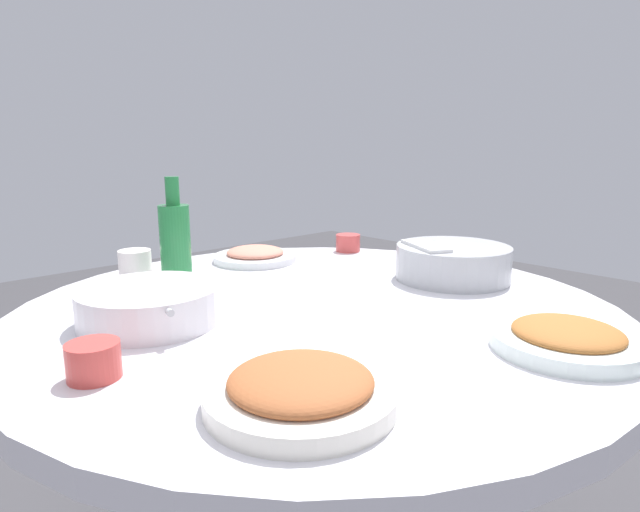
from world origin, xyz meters
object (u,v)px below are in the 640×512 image
Objects in this scene: tea_cup_near at (348,243)px; dish_stirfry at (301,389)px; rice_bowl at (452,262)px; soup_bowl at (150,306)px; green_bottle at (175,241)px; dish_tofu_braise at (567,338)px; round_dining_table at (318,347)px; tea_cup_far at (135,264)px; tea_cup_side at (94,361)px; dish_shrimp at (255,255)px.

dish_stirfry is at bearing -139.92° from tea_cup_near.
soup_bowl is (-0.68, 0.20, -0.01)m from rice_bowl.
dish_tofu_braise is at bearing -72.56° from green_bottle.
round_dining_table is 16.46× the size of tea_cup_near.
tea_cup_far is at bearing 69.47° from soup_bowl.
tea_cup_near is 0.99× the size of tea_cup_side.
tea_cup_side is (-0.16, -0.17, -0.01)m from soup_bowl.
dish_shrimp is 0.85m from dish_stirfry.
tea_cup_near is at bearing 40.08° from dish_stirfry.
green_bottle is at bearing 109.96° from round_dining_table.
green_bottle reaches higher than tea_cup_near.
dish_stirfry is 0.99× the size of green_bottle.
green_bottle is 0.15m from tea_cup_far.
rice_bowl is (0.38, -0.07, 0.14)m from round_dining_table.
tea_cup_side is (-0.91, -0.37, 0.00)m from tea_cup_near.
rice_bowl is at bearing 55.89° from dish_tofu_braise.
green_bottle is at bearing -166.05° from dish_shrimp.
soup_bowl is at bearing 89.36° from dish_stirfry.
green_bottle is at bearing 107.44° from dish_tofu_braise.
tea_cup_side is at bearing 144.86° from dish_tofu_braise.
rice_bowl reaches higher than soup_bowl.
round_dining_table is at bearing 43.88° from dish_stirfry.
dish_shrimp is 0.94× the size of dish_stirfry.
green_bottle is at bearing 48.66° from tea_cup_side.
tea_cup_near is 0.63m from tea_cup_far.
dish_shrimp is 0.87m from dish_tofu_braise.
green_bottle is 0.57m from tea_cup_near.
soup_bowl is at bearing 126.12° from dish_tofu_braise.
tea_cup_far is (-0.32, 0.06, 0.02)m from dish_shrimp.
round_dining_table is at bearing 105.44° from dish_tofu_braise.
tea_cup_near reaches higher than round_dining_table.
round_dining_table is 0.48m from dish_tofu_braise.
dish_shrimp is 0.33m from tea_cup_far.
tea_cup_far is at bearing 167.20° from tea_cup_near.
dish_stirfry is 3.32× the size of tea_cup_side.
dish_tofu_braise reaches higher than dish_shrimp.
soup_bowl is 1.12× the size of dish_stirfry.
green_bottle is (-0.28, -0.07, 0.08)m from dish_shrimp.
dish_stirfry is 0.46m from dish_tofu_braise.
tea_cup_far is at bearing 109.48° from green_bottle.
dish_stirfry is 0.30m from tea_cup_side.
dish_stirfry is (-0.68, -0.22, -0.02)m from rice_bowl.
green_bottle is (-0.25, 0.80, 0.08)m from dish_tofu_braise.
tea_cup_side is at bearing 177.41° from rice_bowl.
dish_shrimp is at bearing 88.19° from dish_tofu_braise.
green_bottle reaches higher than dish_shrimp.
dish_tofu_braise is at bearing -74.56° from round_dining_table.
tea_cup_side is (-0.84, 0.04, -0.02)m from rice_bowl.
dish_shrimp is at bearing 36.33° from tea_cup_side.
dish_tofu_braise reaches higher than round_dining_table.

